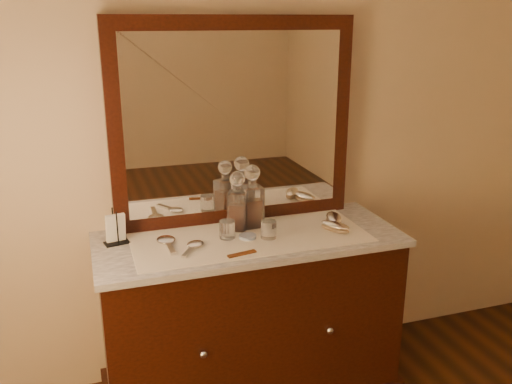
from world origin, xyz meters
TOP-DOWN VIEW (x-y plane):
  - dresser_cabinet at (0.00, 1.96)m, footprint 1.40×0.55m
  - dresser_plinth at (0.00, 1.96)m, footprint 1.46×0.59m
  - knob_left at (-0.30, 1.67)m, footprint 0.04×0.04m
  - knob_right at (0.30, 1.67)m, footprint 0.04×0.04m
  - marble_top at (0.00, 1.96)m, footprint 1.44×0.59m
  - mirror_frame at (0.00, 2.20)m, footprint 1.20×0.08m
  - mirror_glass at (0.00, 2.17)m, footprint 1.06×0.01m
  - lace_runner at (0.00, 1.94)m, footprint 1.10×0.45m
  - pin_dish at (-0.02, 1.93)m, footprint 0.09×0.09m
  - comb at (-0.10, 1.76)m, footprint 0.14×0.05m
  - napkin_rack at (-0.60, 2.07)m, footprint 0.12×0.09m
  - decanter_left at (-0.03, 2.05)m, footprint 0.12×0.12m
  - decanter_right at (0.05, 2.07)m, footprint 0.10×0.10m
  - brush_near at (0.41, 1.88)m, footprint 0.14×0.17m
  - brush_far at (0.45, 1.97)m, footprint 0.11×0.18m
  - hand_mirror_outer at (-0.39, 1.99)m, footprint 0.09×0.22m
  - hand_mirror_inner at (-0.28, 1.90)m, footprint 0.14×0.18m
  - tumblers at (-0.01, 1.93)m, footprint 0.26×0.13m

SIDE VIEW (x-z plane):
  - dresser_plinth at x=0.00m, z-range 0.00..0.08m
  - dresser_cabinet at x=0.00m, z-range 0.00..0.82m
  - knob_left at x=-0.30m, z-range 0.43..0.47m
  - knob_right at x=0.30m, z-range 0.43..0.47m
  - marble_top at x=0.00m, z-range 0.82..0.85m
  - lace_runner at x=0.00m, z-range 0.85..0.85m
  - comb at x=-0.10m, z-range 0.85..0.86m
  - pin_dish at x=-0.02m, z-range 0.85..0.87m
  - hand_mirror_inner at x=-0.28m, z-range 0.85..0.87m
  - hand_mirror_outer at x=-0.39m, z-range 0.85..0.87m
  - brush_near at x=0.41m, z-range 0.85..0.90m
  - brush_far at x=0.45m, z-range 0.85..0.90m
  - tumblers at x=-0.01m, z-range 0.85..0.94m
  - napkin_rack at x=-0.60m, z-range 0.83..1.00m
  - decanter_left at x=-0.03m, z-range 0.82..1.11m
  - decanter_right at x=0.05m, z-range 0.82..1.13m
  - mirror_frame at x=0.00m, z-range 0.85..1.85m
  - mirror_glass at x=0.00m, z-range 0.92..1.78m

